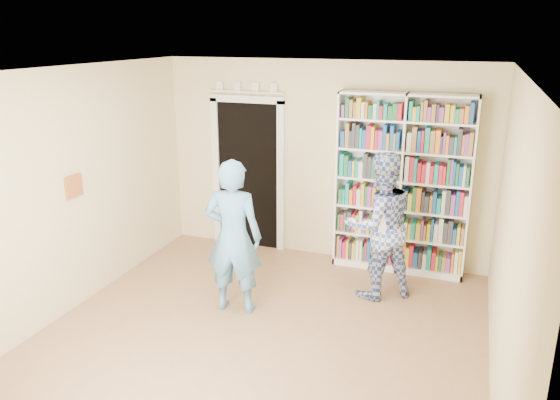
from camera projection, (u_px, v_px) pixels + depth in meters
floor at (255, 343)px, 5.56m from camera, size 5.00×5.00×0.00m
ceiling at (251, 72)px, 4.76m from camera, size 5.00×5.00×0.00m
wall_back at (323, 161)px, 7.41m from camera, size 4.50×0.00×4.50m
wall_left at (60, 195)px, 5.88m from camera, size 0.00×5.00×5.00m
wall_right at (509, 249)px, 4.44m from camera, size 0.00×5.00×5.00m
bookshelf at (402, 184)px, 6.97m from camera, size 1.69×0.32×2.33m
doorway at (248, 167)px, 7.79m from camera, size 1.10×0.08×2.43m
wall_art at (74, 186)px, 6.04m from camera, size 0.03×0.25×0.25m
man_blue at (233, 237)px, 6.00m from camera, size 0.69×0.50×1.76m
man_plaid at (379, 226)px, 6.34m from camera, size 1.08×1.04×1.76m
paper_sheet at (388, 219)px, 6.07m from camera, size 0.19×0.13×0.31m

